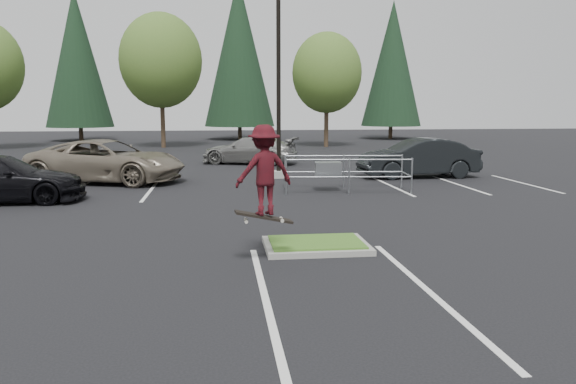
{
  "coord_description": "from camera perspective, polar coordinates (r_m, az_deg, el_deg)",
  "views": [
    {
      "loc": [
        -2.05,
        -11.53,
        3.02
      ],
      "look_at": [
        -0.42,
        1.5,
        1.0
      ],
      "focal_mm": 35.0,
      "sensor_mm": 36.0,
      "label": 1
    }
  ],
  "objects": [
    {
      "name": "car_far_silver",
      "position": [
        29.67,
        -3.78,
        4.28
      ],
      "size": [
        5.42,
        3.69,
        1.46
      ],
      "primitive_type": "imported",
      "rotation": [
        0.0,
        0.0,
        4.35
      ],
      "color": "gray",
      "rests_on": "ground"
    },
    {
      "name": "cart_corral",
      "position": [
        20.12,
        4.53,
        2.33
      ],
      "size": [
        4.55,
        2.01,
        1.25
      ],
      "rotation": [
        0.0,
        0.0,
        -0.1
      ],
      "color": "gray",
      "rests_on": "ground"
    },
    {
      "name": "grass_median",
      "position": [
        12.08,
        2.88,
        -5.38
      ],
      "size": [
        2.2,
        1.6,
        0.16
      ],
      "color": "gray",
      "rests_on": "ground"
    },
    {
      "name": "ground",
      "position": [
        12.1,
        2.87,
        -5.74
      ],
      "size": [
        120.0,
        120.0,
        0.0
      ],
      "primitive_type": "plane",
      "color": "black",
      "rests_on": "ground"
    },
    {
      "name": "stall_lines",
      "position": [
        17.83,
        -4.79,
        -1.04
      ],
      "size": [
        22.62,
        17.6,
        0.01
      ],
      "color": "white",
      "rests_on": "ground"
    },
    {
      "name": "decid_c",
      "position": [
        42.2,
        3.94,
        11.74
      ],
      "size": [
        5.12,
        5.12,
        8.38
      ],
      "color": "#38281C",
      "rests_on": "ground"
    },
    {
      "name": "conif_c",
      "position": [
        53.63,
        10.55,
        12.67
      ],
      "size": [
        5.5,
        5.5,
        12.5
      ],
      "color": "#38281C",
      "rests_on": "ground"
    },
    {
      "name": "conif_a",
      "position": [
        53.06,
        -20.65,
        12.59
      ],
      "size": [
        5.72,
        5.72,
        13.0
      ],
      "color": "#38281C",
      "rests_on": "ground"
    },
    {
      "name": "car_l_tan",
      "position": [
        23.56,
        -18.02,
        3.02
      ],
      "size": [
        6.72,
        4.65,
        1.7
      ],
      "primitive_type": "imported",
      "rotation": [
        0.0,
        0.0,
        1.24
      ],
      "color": "#7A6E5D",
      "rests_on": "ground"
    },
    {
      "name": "decid_b",
      "position": [
        42.36,
        -12.8,
        12.61
      ],
      "size": [
        5.89,
        5.89,
        9.64
      ],
      "color": "#38281C",
      "rests_on": "ground"
    },
    {
      "name": "conif_b",
      "position": [
        52.3,
        -5.01,
        13.99
      ],
      "size": [
        6.38,
        6.38,
        14.5
      ],
      "color": "#38281C",
      "rests_on": "ground"
    },
    {
      "name": "car_r_charc",
      "position": [
        24.65,
        13.1,
        3.4
      ],
      "size": [
        5.09,
        1.94,
        1.66
      ],
      "primitive_type": "imported",
      "rotation": [
        0.0,
        0.0,
        4.75
      ],
      "color": "black",
      "rests_on": "ground"
    },
    {
      "name": "light_pole",
      "position": [
        23.72,
        -0.97,
        12.45
      ],
      "size": [
        0.7,
        0.6,
        10.12
      ],
      "color": "gray",
      "rests_on": "ground"
    },
    {
      "name": "skateboarder",
      "position": [
        10.64,
        -2.5,
        2.17
      ],
      "size": [
        1.24,
        0.91,
        1.9
      ],
      "rotation": [
        0.0,
        0.0,
        3.42
      ],
      "color": "black",
      "rests_on": "ground"
    }
  ]
}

